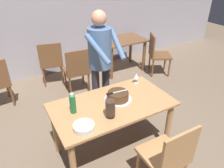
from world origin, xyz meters
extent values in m
plane|color=#7A6651|center=(0.00, 0.00, 0.00)|extent=(14.00, 14.00, 0.00)
cube|color=#ADA8B2|center=(0.00, 2.74, 1.35)|extent=(10.00, 0.12, 2.70)
cube|color=tan|center=(0.00, 0.00, 0.73)|extent=(1.46, 0.80, 0.03)
cylinder|color=tan|center=(-0.65, -0.33, 0.36)|extent=(0.07, 0.07, 0.72)
cylinder|color=tan|center=(0.65, -0.33, 0.36)|extent=(0.07, 0.07, 0.72)
cylinder|color=tan|center=(-0.65, 0.33, 0.36)|extent=(0.07, 0.07, 0.72)
cylinder|color=tan|center=(0.65, 0.33, 0.36)|extent=(0.07, 0.07, 0.72)
cylinder|color=silver|center=(0.10, 0.04, 0.76)|extent=(0.34, 0.34, 0.01)
cylinder|color=brown|center=(0.10, 0.04, 0.81)|extent=(0.26, 0.26, 0.09)
cylinder|color=#432A18|center=(0.10, 0.04, 0.86)|extent=(0.25, 0.25, 0.01)
cube|color=silver|center=(0.12, 0.03, 0.87)|extent=(0.20, 0.04, 0.00)
cube|color=black|center=(-0.01, 0.05, 0.87)|extent=(0.08, 0.03, 0.02)
cylinder|color=white|center=(-0.48, -0.25, 0.76)|extent=(0.22, 0.22, 0.01)
cylinder|color=white|center=(-0.48, -0.25, 0.77)|extent=(0.22, 0.22, 0.01)
cylinder|color=white|center=(-0.48, -0.25, 0.78)|extent=(0.22, 0.22, 0.01)
cylinder|color=white|center=(-0.48, -0.25, 0.79)|extent=(0.22, 0.22, 0.01)
cylinder|color=white|center=(-0.48, -0.25, 0.80)|extent=(0.22, 0.22, 0.01)
cylinder|color=white|center=(-0.48, -0.25, 0.81)|extent=(0.22, 0.22, 0.01)
cylinder|color=silver|center=(0.54, 0.28, 0.75)|extent=(0.07, 0.07, 0.00)
cylinder|color=silver|center=(0.54, 0.28, 0.79)|extent=(0.01, 0.01, 0.07)
cone|color=silver|center=(0.54, 0.28, 0.86)|extent=(0.08, 0.08, 0.07)
cylinder|color=#1E6B38|center=(-0.47, 0.07, 0.86)|extent=(0.07, 0.07, 0.22)
cylinder|color=silver|center=(-0.47, 0.07, 0.98)|extent=(0.04, 0.04, 0.03)
cylinder|color=black|center=(-0.14, -0.21, 0.77)|extent=(0.10, 0.10, 0.03)
cylinder|color=#3F2D23|center=(-0.14, -0.21, 0.87)|extent=(0.11, 0.11, 0.18)
cylinder|color=#2D2D38|center=(0.25, 0.63, 0.47)|extent=(0.11, 0.11, 0.95)
cylinder|color=#2D2D38|center=(0.07, 0.61, 0.47)|extent=(0.11, 0.11, 0.95)
cylinder|color=#4C6B93|center=(0.16, 0.62, 1.23)|extent=(0.32, 0.32, 0.55)
sphere|color=tan|center=(0.16, 0.62, 1.62)|extent=(0.20, 0.20, 0.20)
cylinder|color=#4C6B93|center=(0.34, 0.46, 1.30)|extent=(0.10, 0.42, 0.34)
cylinder|color=#4C6B93|center=(0.03, 0.42, 1.30)|extent=(0.21, 0.41, 0.34)
cube|color=tan|center=(0.23, -0.70, 0.43)|extent=(0.44, 0.44, 0.04)
cylinder|color=tan|center=(0.05, -0.52, 0.21)|extent=(0.04, 0.04, 0.41)
cylinder|color=tan|center=(0.41, -0.52, 0.21)|extent=(0.04, 0.04, 0.41)
cube|color=tan|center=(0.23, -0.91, 0.68)|extent=(0.44, 0.03, 0.45)
cube|color=brown|center=(1.40, 2.04, 0.72)|extent=(1.00, 0.70, 0.03)
cylinder|color=brown|center=(0.98, 1.76, 0.35)|extent=(0.07, 0.07, 0.71)
cylinder|color=brown|center=(1.83, 1.76, 0.35)|extent=(0.07, 0.07, 0.71)
cylinder|color=brown|center=(0.98, 2.31, 0.35)|extent=(0.07, 0.07, 0.71)
cylinder|color=brown|center=(1.83, 2.31, 0.35)|extent=(0.07, 0.07, 0.71)
cylinder|color=brown|center=(-1.06, 2.09, 0.21)|extent=(0.04, 0.04, 0.41)
cylinder|color=brown|center=(-1.02, 1.73, 0.21)|extent=(0.04, 0.04, 0.41)
cube|color=brown|center=(0.16, 1.68, 0.43)|extent=(0.47, 0.47, 0.04)
cylinder|color=brown|center=(-0.01, 1.88, 0.21)|extent=(0.04, 0.04, 0.41)
cylinder|color=brown|center=(0.35, 1.85, 0.21)|extent=(0.04, 0.04, 0.41)
cylinder|color=brown|center=(-0.04, 1.51, 0.21)|extent=(0.04, 0.04, 0.41)
cylinder|color=brown|center=(0.33, 1.49, 0.21)|extent=(0.04, 0.04, 0.41)
cube|color=brown|center=(0.14, 1.48, 0.68)|extent=(0.44, 0.06, 0.45)
cube|color=brown|center=(2.05, 1.47, 0.43)|extent=(0.59, 0.59, 0.04)
cylinder|color=brown|center=(2.29, 1.55, 0.21)|extent=(0.04, 0.04, 0.41)
cylinder|color=brown|center=(2.12, 1.23, 0.21)|extent=(0.04, 0.04, 0.41)
cylinder|color=brown|center=(1.97, 1.72, 0.21)|extent=(0.04, 0.04, 0.41)
cylinder|color=brown|center=(1.80, 1.39, 0.21)|extent=(0.04, 0.04, 0.41)
cube|color=brown|center=(1.86, 1.57, 0.68)|extent=(0.23, 0.40, 0.45)
cube|color=brown|center=(-0.15, 2.27, 0.43)|extent=(0.53, 0.53, 0.04)
cylinder|color=brown|center=(-0.28, 2.49, 0.21)|extent=(0.04, 0.04, 0.41)
cylinder|color=brown|center=(0.07, 2.41, 0.21)|extent=(0.04, 0.04, 0.41)
cylinder|color=brown|center=(-0.36, 2.13, 0.21)|extent=(0.04, 0.04, 0.41)
cylinder|color=brown|center=(-0.01, 2.05, 0.21)|extent=(0.04, 0.04, 0.41)
cube|color=brown|center=(-0.19, 2.07, 0.68)|extent=(0.44, 0.13, 0.45)
camera|label=1|loc=(-1.05, -1.85, 2.24)|focal=34.50mm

